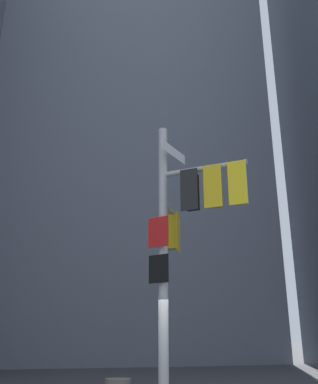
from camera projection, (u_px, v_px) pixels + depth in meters
name	position (u px, v px, depth m)	size (l,w,h in m)	color
building_mid_block	(123.00, 109.00, 36.06)	(17.81, 17.81, 39.83)	slate
signal_pole_assembly	(184.00, 226.00, 11.19)	(2.34, 3.66, 7.30)	#B2B2B5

